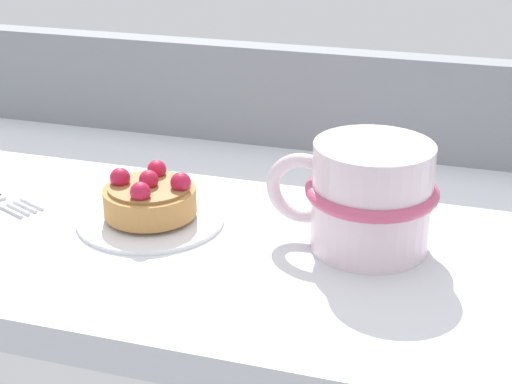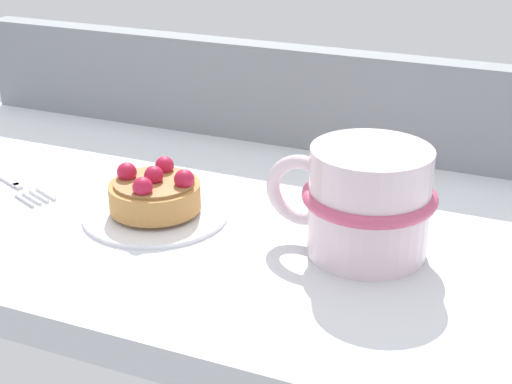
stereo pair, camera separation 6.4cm
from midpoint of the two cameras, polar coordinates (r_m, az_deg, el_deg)
ground_plane at (r=69.70cm, az=1.33°, el=-2.75°), size 84.52×41.37×2.92cm
window_rail_back at (r=84.02cm, az=6.31°, el=6.87°), size 82.83×3.08×10.81cm
dessert_plate at (r=68.67cm, az=-4.79°, el=-1.56°), size 12.96×12.96×0.79cm
raspberry_tart at (r=67.86cm, az=-4.84°, el=-0.07°), size 8.10×8.10×3.99cm
coffee_mug at (r=61.77cm, az=11.10°, el=-0.70°), size 14.11×10.72×8.96cm
dessert_fork at (r=79.12cm, az=-15.95°, el=1.04°), size 15.70×8.15×0.60cm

